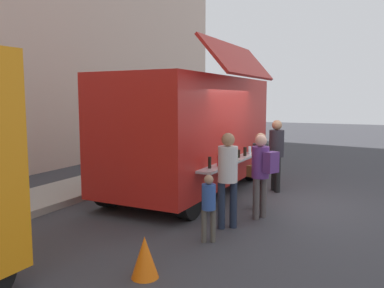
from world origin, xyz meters
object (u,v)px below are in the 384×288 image
at_px(customer_extra_browsing, 276,149).
at_px(trash_bin, 185,148).
at_px(food_truck_main, 192,130).
at_px(customer_front_ordering, 260,164).
at_px(customer_mid_with_backpack, 262,168).
at_px(child_near_queue, 209,202).
at_px(customer_rear_waiting, 228,172).
at_px(traffic_cone_orange, 145,257).

bearing_deg(customer_extra_browsing, trash_bin, -73.57).
distance_m(food_truck_main, trash_bin, 4.98).
bearing_deg(customer_extra_browsing, food_truck_main, -8.41).
relative_size(customer_front_ordering, customer_mid_with_backpack, 0.98).
relative_size(customer_front_ordering, child_near_queue, 1.45).
xyz_separation_m(food_truck_main, customer_front_ordering, (-0.76, -1.93, -0.59)).
height_order(trash_bin, customer_rear_waiting, customer_rear_waiting).
bearing_deg(child_near_queue, food_truck_main, -0.33).
bearing_deg(customer_rear_waiting, customer_front_ordering, -46.20).
bearing_deg(customer_mid_with_backpack, customer_extra_browsing, -58.89).
bearing_deg(customer_mid_with_backpack, trash_bin, -27.67).
relative_size(food_truck_main, customer_extra_browsing, 3.05).
height_order(food_truck_main, trash_bin, food_truck_main).
bearing_deg(food_truck_main, customer_rear_waiting, -140.60).
bearing_deg(customer_extra_browsing, child_near_queue, 52.93).
bearing_deg(child_near_queue, traffic_cone_orange, 140.38).
bearing_deg(customer_mid_with_backpack, customer_front_ordering, -46.82).
bearing_deg(child_near_queue, customer_mid_with_backpack, -45.30).
bearing_deg(food_truck_main, trash_bin, 29.62).
distance_m(traffic_cone_orange, child_near_queue, 1.58).
distance_m(traffic_cone_orange, customer_rear_waiting, 2.43).
distance_m(customer_front_ordering, customer_mid_with_backpack, 0.71).
height_order(food_truck_main, customer_rear_waiting, food_truck_main).
distance_m(traffic_cone_orange, customer_mid_with_backpack, 3.25).
relative_size(traffic_cone_orange, trash_bin, 0.56).
distance_m(trash_bin, customer_front_ordering, 6.61).
height_order(food_truck_main, customer_extra_browsing, food_truck_main).
height_order(customer_front_ordering, customer_extra_browsing, customer_extra_browsing).
bearing_deg(child_near_queue, trash_bin, -1.12).
relative_size(food_truck_main, child_near_queue, 4.92).
xyz_separation_m(customer_mid_with_backpack, customer_extra_browsing, (2.37, 0.29, 0.07)).
xyz_separation_m(food_truck_main, trash_bin, (4.28, 2.32, -1.05)).
xyz_separation_m(customer_front_ordering, customer_extra_browsing, (1.70, 0.06, 0.12)).
bearing_deg(customer_rear_waiting, food_truck_main, -1.39).
bearing_deg(customer_mid_with_backpack, food_truck_main, -9.37).
xyz_separation_m(traffic_cone_orange, trash_bin, (8.80, 3.80, 0.21)).
xyz_separation_m(customer_front_ordering, child_near_queue, (-2.25, 0.20, -0.29)).
bearing_deg(trash_bin, traffic_cone_orange, -156.66).
relative_size(customer_rear_waiting, customer_extra_browsing, 0.96).
bearing_deg(customer_extra_browsing, customer_front_ordering, 56.86).
distance_m(food_truck_main, customer_front_ordering, 2.15).
xyz_separation_m(trash_bin, customer_mid_with_backpack, (-5.71, -4.48, 0.51)).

